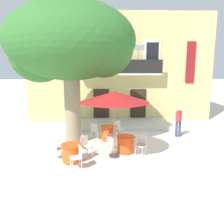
# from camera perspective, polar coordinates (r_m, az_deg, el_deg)

# --- Properties ---
(ground_plane) EXTENTS (120.00, 120.00, 0.00)m
(ground_plane) POSITION_cam_1_polar(r_m,az_deg,el_deg) (12.01, 5.87, -7.70)
(ground_plane) COLOR silver
(building_facade) EXTENTS (13.00, 5.09, 7.50)m
(building_facade) POSITION_cam_1_polar(r_m,az_deg,el_deg) (18.28, 1.56, 10.78)
(building_facade) COLOR #DBC67F
(building_facade) RESTS_ON ground
(entrance_step_platform) EXTENTS (6.14, 2.67, 0.25)m
(entrance_step_platform) POSITION_cam_1_polar(r_m,az_deg,el_deg) (15.42, 2.20, -2.90)
(entrance_step_platform) COLOR silver
(entrance_step_platform) RESTS_ON ground
(plane_tree) EXTENTS (6.37, 5.59, 6.91)m
(plane_tree) POSITION_cam_1_polar(r_m,az_deg,el_deg) (11.76, -10.55, 15.97)
(plane_tree) COLOR gray
(plane_tree) RESTS_ON ground
(cafe_table_near_tree) EXTENTS (0.86, 0.86, 0.76)m
(cafe_table_near_tree) POSITION_cam_1_polar(r_m,az_deg,el_deg) (10.68, 3.36, -7.86)
(cafe_table_near_tree) COLOR #EA561E
(cafe_table_near_tree) RESTS_ON ground
(cafe_chair_near_tree_0) EXTENTS (0.56, 0.56, 0.91)m
(cafe_chair_near_tree_0) POSITION_cam_1_polar(r_m,az_deg,el_deg) (10.37, 7.22, -7.72)
(cafe_chair_near_tree_0) COLOR silver
(cafe_chair_near_tree_0) RESTS_ON ground
(cafe_chair_near_tree_1) EXTENTS (0.40, 0.40, 0.91)m
(cafe_chair_near_tree_1) POSITION_cam_1_polar(r_m,az_deg,el_deg) (11.34, 2.64, -5.98)
(cafe_chair_near_tree_1) COLOR silver
(cafe_chair_near_tree_1) RESTS_ON ground
(cafe_chair_near_tree_2) EXTENTS (0.53, 0.53, 0.91)m
(cafe_chair_near_tree_2) POSITION_cam_1_polar(r_m,az_deg,el_deg) (10.24, -0.12, -7.87)
(cafe_chair_near_tree_2) COLOR silver
(cafe_chair_near_tree_2) RESTS_ON ground
(cafe_table_middle) EXTENTS (0.86, 0.86, 0.76)m
(cafe_table_middle) POSITION_cam_1_polar(r_m,az_deg,el_deg) (9.78, -9.85, -9.82)
(cafe_table_middle) COLOR #EA561E
(cafe_table_middle) RESTS_ON ground
(cafe_chair_middle_0) EXTENTS (0.51, 0.51, 0.91)m
(cafe_chair_middle_0) POSITION_cam_1_polar(r_m,az_deg,el_deg) (10.03, -13.92, -8.62)
(cafe_chair_middle_0) COLOR silver
(cafe_chair_middle_0) RESTS_ON ground
(cafe_chair_middle_1) EXTENTS (0.51, 0.51, 0.91)m
(cafe_chair_middle_1) POSITION_cam_1_polar(r_m,az_deg,el_deg) (9.07, -8.38, -10.57)
(cafe_chair_middle_1) COLOR silver
(cafe_chair_middle_1) RESTS_ON ground
(cafe_chair_middle_2) EXTENTS (0.56, 0.56, 0.91)m
(cafe_chair_middle_2) POSITION_cam_1_polar(r_m,az_deg,el_deg) (10.18, -6.50, -8.06)
(cafe_chair_middle_2) COLOR silver
(cafe_chair_middle_2) RESTS_ON ground
(cafe_table_front) EXTENTS (0.86, 0.86, 0.76)m
(cafe_table_front) POSITION_cam_1_polar(r_m,az_deg,el_deg) (12.39, -0.82, -5.13)
(cafe_table_front) COLOR #EA561E
(cafe_table_front) RESTS_ON ground
(cafe_chair_front_0) EXTENTS (0.50, 0.50, 0.91)m
(cafe_chair_front_0) POSITION_cam_1_polar(r_m,az_deg,el_deg) (12.51, -4.23, -4.35)
(cafe_chair_front_0) COLOR silver
(cafe_chair_front_0) RESTS_ON ground
(cafe_chair_front_1) EXTENTS (0.45, 0.45, 0.91)m
(cafe_chair_front_1) POSITION_cam_1_polar(r_m,az_deg,el_deg) (11.66, 0.10, -5.49)
(cafe_chair_front_1) COLOR silver
(cafe_chair_front_1) RESTS_ON ground
(cafe_chair_front_2) EXTENTS (0.56, 0.56, 0.91)m
(cafe_chair_front_2) POSITION_cam_1_polar(r_m,az_deg,el_deg) (12.87, 1.60, -3.88)
(cafe_chair_front_2) COLOR silver
(cafe_chair_front_2) RESTS_ON ground
(cafe_umbrella) EXTENTS (2.90, 2.90, 2.85)m
(cafe_umbrella) POSITION_cam_1_polar(r_m,az_deg,el_deg) (9.66, 0.56, 3.68)
(cafe_umbrella) COLOR #997A56
(cafe_umbrella) RESTS_ON ground
(ground_planter_left) EXTENTS (0.34, 0.34, 0.74)m
(ground_planter_left) POSITION_cam_1_polar(r_m,az_deg,el_deg) (15.57, -10.49, -1.85)
(ground_planter_left) COLOR #995638
(ground_planter_left) RESTS_ON ground
(pedestrian_near_entrance) EXTENTS (0.53, 0.40, 1.68)m
(pedestrian_near_entrance) POSITION_cam_1_polar(r_m,az_deg,el_deg) (13.36, 16.00, -1.90)
(pedestrian_near_entrance) COLOR #384260
(pedestrian_near_entrance) RESTS_ON ground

